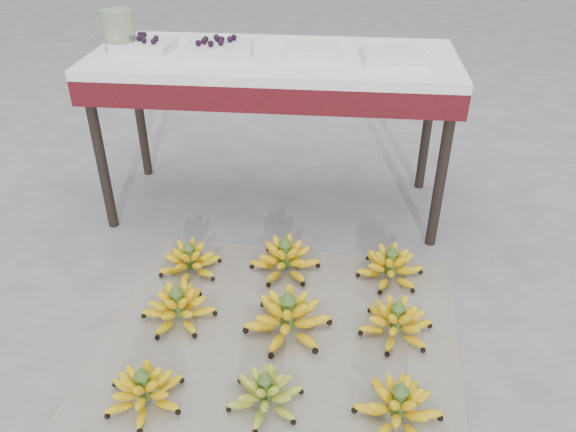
# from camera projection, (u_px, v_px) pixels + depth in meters

# --- Properties ---
(ground) EXTENTS (60.00, 60.00, 0.00)m
(ground) POSITION_uv_depth(u_px,v_px,m) (264.00, 349.00, 1.95)
(ground) COLOR slate
(ground) RESTS_ON ground
(newspaper_mat) EXTENTS (1.32, 1.13, 0.01)m
(newspaper_mat) POSITION_uv_depth(u_px,v_px,m) (280.00, 335.00, 2.01)
(newspaper_mat) COLOR beige
(newspaper_mat) RESTS_ON ground
(bunch_front_left) EXTENTS (0.33, 0.33, 0.15)m
(bunch_front_left) POSITION_uv_depth(u_px,v_px,m) (144.00, 390.00, 1.73)
(bunch_front_left) COLOR #FFD303
(bunch_front_left) RESTS_ON newspaper_mat
(bunch_front_center) EXTENTS (0.29, 0.29, 0.15)m
(bunch_front_center) POSITION_uv_depth(u_px,v_px,m) (265.00, 393.00, 1.72)
(bunch_front_center) COLOR olive
(bunch_front_center) RESTS_ON newspaper_mat
(bunch_front_right) EXTENTS (0.27, 0.27, 0.16)m
(bunch_front_right) POSITION_uv_depth(u_px,v_px,m) (398.00, 406.00, 1.68)
(bunch_front_right) COLOR #FFD303
(bunch_front_right) RESTS_ON newspaper_mat
(bunch_mid_left) EXTENTS (0.27, 0.27, 0.16)m
(bunch_mid_left) POSITION_uv_depth(u_px,v_px,m) (178.00, 307.00, 2.05)
(bunch_mid_left) COLOR #FFD303
(bunch_mid_left) RESTS_ON newspaper_mat
(bunch_mid_center) EXTENTS (0.36, 0.36, 0.19)m
(bunch_mid_center) POSITION_uv_depth(u_px,v_px,m) (288.00, 317.00, 1.99)
(bunch_mid_center) COLOR #FFD303
(bunch_mid_center) RESTS_ON newspaper_mat
(bunch_mid_right) EXTENTS (0.30, 0.30, 0.16)m
(bunch_mid_right) POSITION_uv_depth(u_px,v_px,m) (396.00, 322.00, 1.98)
(bunch_mid_right) COLOR #FFD303
(bunch_mid_right) RESTS_ON newspaper_mat
(bunch_back_left) EXTENTS (0.26, 0.26, 0.15)m
(bunch_back_left) POSITION_uv_depth(u_px,v_px,m) (190.00, 261.00, 2.29)
(bunch_back_left) COLOR #FFD303
(bunch_back_left) RESTS_ON newspaper_mat
(bunch_back_center) EXTENTS (0.30, 0.30, 0.17)m
(bunch_back_center) POSITION_uv_depth(u_px,v_px,m) (285.00, 259.00, 2.29)
(bunch_back_center) COLOR #FFD303
(bunch_back_center) RESTS_ON newspaper_mat
(bunch_back_right) EXTENTS (0.27, 0.27, 0.16)m
(bunch_back_right) POSITION_uv_depth(u_px,v_px,m) (390.00, 266.00, 2.25)
(bunch_back_right) COLOR #FFD303
(bunch_back_right) RESTS_ON newspaper_mat
(vendor_table) EXTENTS (1.56, 0.62, 0.75)m
(vendor_table) POSITION_uv_depth(u_px,v_px,m) (273.00, 74.00, 2.42)
(vendor_table) COLOR black
(vendor_table) RESTS_ON ground
(tray_far_left) EXTENTS (0.27, 0.20, 0.06)m
(tray_far_left) POSITION_uv_depth(u_px,v_px,m) (143.00, 45.00, 2.42)
(tray_far_left) COLOR silver
(tray_far_left) RESTS_ON vendor_table
(tray_left) EXTENTS (0.29, 0.22, 0.07)m
(tray_left) POSITION_uv_depth(u_px,v_px,m) (220.00, 48.00, 2.37)
(tray_left) COLOR silver
(tray_left) RESTS_ON vendor_table
(tray_right) EXTENTS (0.24, 0.17, 0.04)m
(tray_right) POSITION_uv_depth(u_px,v_px,m) (312.00, 50.00, 2.36)
(tray_right) COLOR silver
(tray_right) RESTS_ON vendor_table
(tray_far_right) EXTENTS (0.28, 0.22, 0.04)m
(tray_far_right) POSITION_uv_depth(u_px,v_px,m) (393.00, 55.00, 2.29)
(tray_far_right) COLOR silver
(tray_far_right) RESTS_ON vendor_table
(glass_jar) EXTENTS (0.15, 0.15, 0.17)m
(glass_jar) POSITION_uv_depth(u_px,v_px,m) (119.00, 30.00, 2.39)
(glass_jar) COLOR #B5CCA2
(glass_jar) RESTS_ON vendor_table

